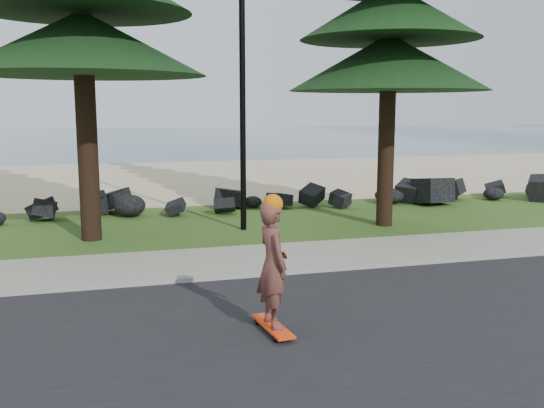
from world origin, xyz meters
name	(u,v)px	position (x,y,z in m)	size (l,w,h in m)	color
ground	(281,262)	(0.00, 0.00, 0.00)	(160.00, 160.00, 0.00)	#345019
road	(387,352)	(0.00, -4.50, 0.01)	(160.00, 7.00, 0.02)	black
kerb	(295,271)	(0.00, -0.90, 0.05)	(160.00, 0.20, 0.10)	gray
sidewalk	(278,257)	(0.00, 0.20, 0.04)	(160.00, 2.00, 0.08)	gray
beach_sand	(184,178)	(0.00, 14.50, 0.01)	(160.00, 15.00, 0.01)	tan
ocean	(137,137)	(0.00, 51.00, 0.00)	(160.00, 58.00, 0.01)	#3C5974
seawall_boulders	(224,213)	(0.00, 5.60, 0.00)	(60.00, 2.40, 1.10)	black
lamp_post	(242,53)	(0.00, 3.20, 4.13)	(0.25, 0.14, 8.14)	black
skateboarder	(273,265)	(-1.14, -3.52, 0.91)	(0.45, 0.99, 1.81)	#EB3A0D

